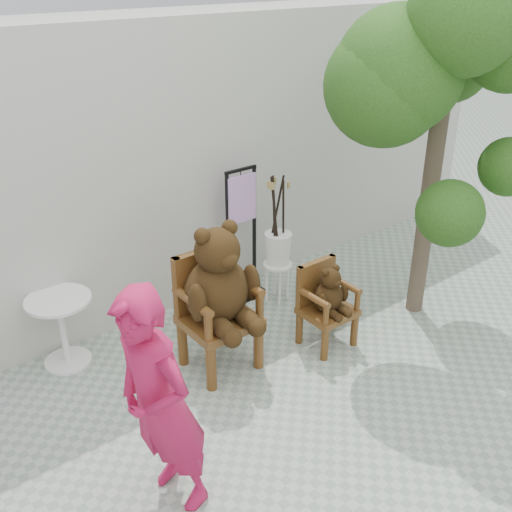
{
  "coord_description": "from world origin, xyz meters",
  "views": [
    {
      "loc": [
        -3.19,
        -2.44,
        3.47
      ],
      "look_at": [
        -0.09,
        1.54,
        0.95
      ],
      "focal_mm": 42.0,
      "sensor_mm": 36.0,
      "label": 1
    }
  ],
  "objects_px": {
    "chair_big": "(218,290)",
    "chair_small": "(327,298)",
    "cafe_table": "(62,323)",
    "person": "(160,405)",
    "display_stand": "(242,249)",
    "tree": "(443,60)",
    "stool_bucket": "(278,248)"
  },
  "relations": [
    {
      "from": "person",
      "to": "stool_bucket",
      "type": "xyz_separation_m",
      "value": [
        2.42,
        1.71,
        -0.25
      ]
    },
    {
      "from": "chair_small",
      "to": "tree",
      "type": "distance_m",
      "value": 2.41
    },
    {
      "from": "person",
      "to": "tree",
      "type": "distance_m",
      "value": 3.83
    },
    {
      "from": "chair_small",
      "to": "tree",
      "type": "xyz_separation_m",
      "value": [
        1.09,
        -0.18,
        2.14
      ]
    },
    {
      "from": "chair_big",
      "to": "chair_small",
      "type": "distance_m",
      "value": 1.13
    },
    {
      "from": "display_stand",
      "to": "stool_bucket",
      "type": "height_order",
      "value": "display_stand"
    },
    {
      "from": "tree",
      "to": "cafe_table",
      "type": "bearing_deg",
      "value": 156.04
    },
    {
      "from": "chair_big",
      "to": "person",
      "type": "bearing_deg",
      "value": -137.72
    },
    {
      "from": "chair_small",
      "to": "stool_bucket",
      "type": "xyz_separation_m",
      "value": [
        0.17,
        0.94,
        0.12
      ]
    },
    {
      "from": "chair_big",
      "to": "chair_small",
      "type": "height_order",
      "value": "chair_big"
    },
    {
      "from": "chair_small",
      "to": "cafe_table",
      "type": "relative_size",
      "value": 1.23
    },
    {
      "from": "cafe_table",
      "to": "person",
      "type": "bearing_deg",
      "value": -92.42
    },
    {
      "from": "display_stand",
      "to": "stool_bucket",
      "type": "xyz_separation_m",
      "value": [
        0.25,
        -0.32,
        0.06
      ]
    },
    {
      "from": "chair_small",
      "to": "tree",
      "type": "height_order",
      "value": "tree"
    },
    {
      "from": "display_stand",
      "to": "stool_bucket",
      "type": "distance_m",
      "value": 0.41
    },
    {
      "from": "display_stand",
      "to": "tree",
      "type": "xyz_separation_m",
      "value": [
        1.18,
        -1.45,
        2.07
      ]
    },
    {
      "from": "stool_bucket",
      "to": "chair_small",
      "type": "bearing_deg",
      "value": -99.93
    },
    {
      "from": "cafe_table",
      "to": "tree",
      "type": "xyz_separation_m",
      "value": [
        3.26,
        -1.45,
        2.21
      ]
    },
    {
      "from": "display_stand",
      "to": "tree",
      "type": "distance_m",
      "value": 2.79
    },
    {
      "from": "chair_small",
      "to": "tree",
      "type": "relative_size",
      "value": 0.24
    },
    {
      "from": "stool_bucket",
      "to": "chair_big",
      "type": "bearing_deg",
      "value": -153.35
    },
    {
      "from": "chair_small",
      "to": "cafe_table",
      "type": "xyz_separation_m",
      "value": [
        -2.17,
        1.27,
        -0.08
      ]
    },
    {
      "from": "person",
      "to": "stool_bucket",
      "type": "relative_size",
      "value": 1.22
    },
    {
      "from": "chair_small",
      "to": "person",
      "type": "bearing_deg",
      "value": -161.2
    },
    {
      "from": "chair_big",
      "to": "display_stand",
      "type": "height_order",
      "value": "display_stand"
    },
    {
      "from": "chair_small",
      "to": "display_stand",
      "type": "height_order",
      "value": "display_stand"
    },
    {
      "from": "display_stand",
      "to": "chair_small",
      "type": "bearing_deg",
      "value": -86.78
    },
    {
      "from": "cafe_table",
      "to": "tree",
      "type": "distance_m",
      "value": 4.2
    },
    {
      "from": "person",
      "to": "display_stand",
      "type": "relative_size",
      "value": 1.17
    },
    {
      "from": "chair_small",
      "to": "cafe_table",
      "type": "bearing_deg",
      "value": 149.7
    },
    {
      "from": "chair_big",
      "to": "stool_bucket",
      "type": "height_order",
      "value": "chair_big"
    },
    {
      "from": "person",
      "to": "display_stand",
      "type": "distance_m",
      "value": 2.98
    }
  ]
}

